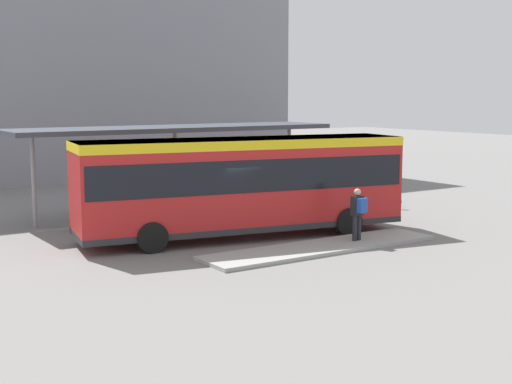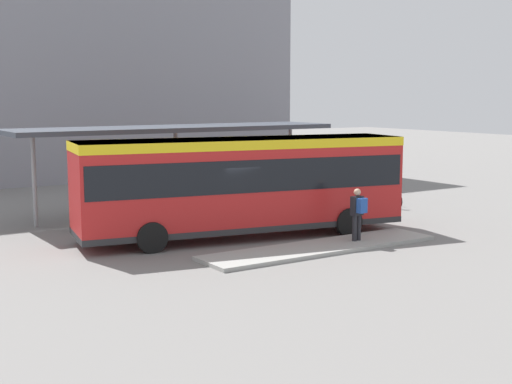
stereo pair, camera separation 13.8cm
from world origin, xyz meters
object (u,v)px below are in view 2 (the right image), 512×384
Objects in this scene: bicycle_green at (391,199)px; bicycle_yellow at (369,194)px; pedestrian_waiting at (358,211)px; potted_planter_far_side at (148,207)px; city_bus at (242,180)px; potted_planter_near_shelter at (311,198)px; bicycle_blue at (385,197)px.

bicycle_yellow is (0.05, 1.47, 0.04)m from bicycle_green.
pedestrian_waiting is at bearing 130.73° from bicycle_yellow.
city_bus is at bearing -57.05° from potted_planter_far_side.
pedestrian_waiting is 1.12× the size of potted_planter_far_side.
bicycle_yellow is at bearing 1.47° from potted_planter_far_side.
city_bus is 6.06m from potted_planter_near_shelter.
city_bus reaches higher than potted_planter_far_side.
bicycle_yellow is (-0.32, 0.73, 0.05)m from bicycle_blue.
city_bus reaches higher than bicycle_yellow.
potted_planter_far_side is at bearing -87.48° from bicycle_green.
pedestrian_waiting is at bearing 120.90° from bicycle_blue.
potted_planter_near_shelter is (2.70, 5.90, -0.50)m from pedestrian_waiting.
bicycle_yellow reaches higher than bicycle_blue.
potted_planter_far_side is at bearing 77.91° from bicycle_blue.
potted_planter_far_side is (-11.13, 0.46, 0.45)m from bicycle_blue.
city_bus is 10.02× the size of potted_planter_near_shelter.
pedestrian_waiting is 9.05m from bicycle_yellow.
potted_planter_far_side is (-2.03, 3.13, -1.16)m from city_bus.
bicycle_yellow is at bearing 13.62° from bicycle_blue.
bicycle_yellow is at bearing -173.11° from bicycle_green.
potted_planter_far_side reaches higher than bicycle_green.
pedestrian_waiting is 7.62m from potted_planter_far_side.
bicycle_yellow is 3.66m from potted_planter_near_shelter.
bicycle_green is 1.05× the size of potted_planter_far_side.
bicycle_blue is at bearing -2.35° from potted_planter_far_side.
bicycle_yellow is at bearing -50.34° from pedestrian_waiting.
pedestrian_waiting is 0.94× the size of bicycle_yellow.
potted_planter_near_shelter is 7.20m from potted_planter_far_side.
bicycle_green is at bearing -14.71° from potted_planter_near_shelter.
bicycle_green is (6.27, 4.96, -0.74)m from pedestrian_waiting.
bicycle_green is 3.70m from potted_planter_near_shelter.
potted_planter_far_side reaches higher than potted_planter_near_shelter.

